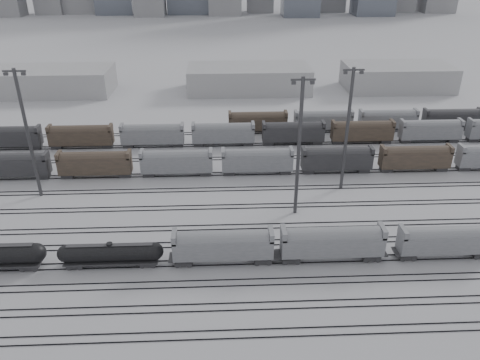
{
  "coord_description": "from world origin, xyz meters",
  "views": [
    {
      "loc": [
        0.36,
        -57.75,
        44.23
      ],
      "look_at": [
        3.86,
        21.18,
        4.0
      ],
      "focal_mm": 35.0,
      "sensor_mm": 36.0,
      "label": 1
    }
  ],
  "objects_px": {
    "tank_car_b": "(111,253)",
    "hopper_car_b": "(332,241)",
    "light_mast_c": "(299,145)",
    "hopper_car_a": "(223,244)",
    "hopper_car_c": "(446,239)"
  },
  "relations": [
    {
      "from": "hopper_car_a",
      "to": "hopper_car_c",
      "type": "xyz_separation_m",
      "value": [
        34.57,
        0.0,
        -0.13
      ]
    },
    {
      "from": "hopper_car_c",
      "to": "light_mast_c",
      "type": "height_order",
      "value": "light_mast_c"
    },
    {
      "from": "tank_car_b",
      "to": "hopper_car_c",
      "type": "relative_size",
      "value": 1.08
    },
    {
      "from": "hopper_car_c",
      "to": "light_mast_c",
      "type": "relative_size",
      "value": 0.58
    },
    {
      "from": "hopper_car_a",
      "to": "hopper_car_b",
      "type": "bearing_deg",
      "value": 0.0
    },
    {
      "from": "tank_car_b",
      "to": "hopper_car_b",
      "type": "relative_size",
      "value": 1.01
    },
    {
      "from": "hopper_car_a",
      "to": "light_mast_c",
      "type": "xyz_separation_m",
      "value": [
        13.33,
        14.51,
        9.98
      ]
    },
    {
      "from": "hopper_car_b",
      "to": "light_mast_c",
      "type": "height_order",
      "value": "light_mast_c"
    },
    {
      "from": "tank_car_b",
      "to": "hopper_car_c",
      "type": "height_order",
      "value": "hopper_car_c"
    },
    {
      "from": "hopper_car_a",
      "to": "tank_car_b",
      "type": "bearing_deg",
      "value": 180.0
    },
    {
      "from": "hopper_car_a",
      "to": "hopper_car_c",
      "type": "relative_size",
      "value": 1.04
    },
    {
      "from": "hopper_car_a",
      "to": "light_mast_c",
      "type": "bearing_deg",
      "value": 47.42
    },
    {
      "from": "tank_car_b",
      "to": "hopper_car_a",
      "type": "distance_m",
      "value": 17.05
    },
    {
      "from": "tank_car_b",
      "to": "light_mast_c",
      "type": "xyz_separation_m",
      "value": [
        30.34,
        14.51,
        11.08
      ]
    },
    {
      "from": "hopper_car_b",
      "to": "light_mast_c",
      "type": "xyz_separation_m",
      "value": [
        -3.4,
        14.51,
        9.87
      ]
    }
  ]
}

